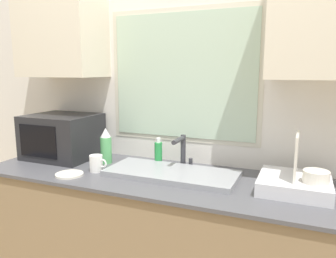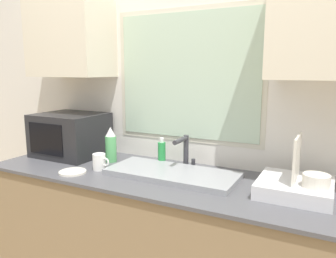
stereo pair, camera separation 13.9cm
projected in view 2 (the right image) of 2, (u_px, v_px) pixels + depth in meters
name	position (u px, v px, depth m)	size (l,w,h in m)	color
countertop	(163.00, 250.00, 1.96)	(2.18, 0.67, 0.94)	#8C7251
wall_back	(186.00, 91.00, 2.07)	(6.00, 0.38, 2.60)	silver
sink_basin	(172.00, 173.00, 1.87)	(0.75, 0.32, 0.03)	gray
faucet	(185.00, 149.00, 1.99)	(0.08, 0.18, 0.20)	#333338
microwave	(71.00, 135.00, 2.30)	(0.45, 0.39, 0.30)	#232326
dish_rack	(297.00, 185.00, 1.57)	(0.34, 0.34, 0.29)	silver
spray_bottle	(111.00, 145.00, 2.14)	(0.07, 0.07, 0.23)	#59B266
soap_bottle	(162.00, 153.00, 2.08)	(0.05, 0.05, 0.17)	#268C3F
mug_near_sink	(99.00, 162.00, 1.97)	(0.11, 0.08, 0.10)	white
small_plate	(73.00, 172.00, 1.92)	(0.16, 0.16, 0.01)	silver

